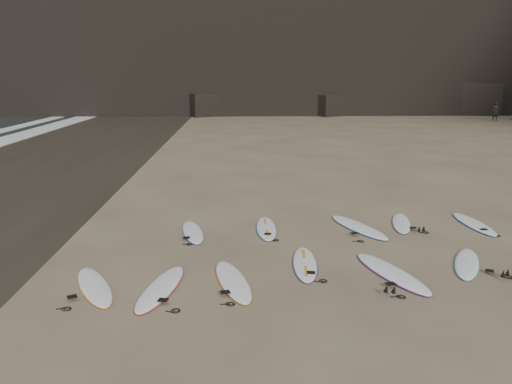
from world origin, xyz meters
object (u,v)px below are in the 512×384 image
at_px(surfboard_5, 193,232).
at_px(person_a, 496,111).
at_px(surfboard_4, 467,263).
at_px(surfboard_7, 359,227).
at_px(surfboard_8, 401,223).
at_px(surfboard_2, 305,263).
at_px(surfboard_9, 474,224).
at_px(surfboard_0, 161,288).
at_px(surfboard_11, 94,286).
at_px(surfboard_6, 266,228).
at_px(surfboard_1, 233,281).
at_px(surfboard_3, 392,273).

xyz_separation_m(surfboard_5, person_a, (27.47, 35.37, 0.91)).
relative_size(surfboard_4, surfboard_5, 1.01).
xyz_separation_m(surfboard_7, surfboard_8, (1.46, 0.39, -0.01)).
height_order(surfboard_2, surfboard_7, surfboard_7).
bearing_deg(surfboard_9, person_a, 59.57).
distance_m(surfboard_0, surfboard_4, 7.50).
bearing_deg(surfboard_7, surfboard_11, -171.32).
distance_m(surfboard_2, surfboard_5, 4.01).
height_order(surfboard_4, surfboard_8, surfboard_4).
height_order(surfboard_5, surfboard_6, surfboard_6).
relative_size(surfboard_7, surfboard_9, 1.10).
relative_size(surfboard_8, surfboard_9, 0.90).
height_order(surfboard_0, surfboard_5, surfboard_0).
height_order(surfboard_0, surfboard_7, surfboard_7).
height_order(surfboard_2, surfboard_9, surfboard_9).
height_order(surfboard_1, surfboard_8, surfboard_1).
xyz_separation_m(surfboard_8, surfboard_9, (2.25, -0.18, 0.00)).
bearing_deg(surfboard_9, surfboard_11, -160.27).
bearing_deg(surfboard_3, person_a, 41.12).
height_order(surfboard_5, person_a, person_a).
relative_size(surfboard_5, surfboard_7, 0.83).
height_order(surfboard_1, surfboard_11, surfboard_1).
xyz_separation_m(surfboard_6, person_a, (25.25, 35.09, 0.91)).
bearing_deg(surfboard_9, surfboard_5, -179.19).
bearing_deg(person_a, surfboard_1, -122.22).
xyz_separation_m(surfboard_3, surfboard_11, (-6.83, -0.47, -0.01)).
xyz_separation_m(surfboard_2, surfboard_5, (-2.99, 2.67, -0.00)).
height_order(surfboard_6, person_a, person_a).
xyz_separation_m(surfboard_9, surfboard_11, (-10.62, -4.28, -0.00)).
bearing_deg(surfboard_3, surfboard_4, -4.09).
bearing_deg(surfboard_5, surfboard_6, -4.30).
bearing_deg(surfboard_4, surfboard_5, -175.77).
height_order(surfboard_3, surfboard_5, surfboard_3).
xyz_separation_m(surfboard_7, person_a, (22.41, 35.11, 0.91)).
distance_m(surfboard_1, surfboard_7, 5.48).
xyz_separation_m(surfboard_6, surfboard_7, (2.84, -0.02, 0.01)).
relative_size(surfboard_2, surfboard_6, 0.99).
bearing_deg(surfboard_9, surfboard_4, -120.07).
xyz_separation_m(surfboard_0, surfboard_9, (9.13, 4.44, -0.00)).
xyz_separation_m(surfboard_3, surfboard_5, (-4.97, 3.34, -0.01)).
bearing_deg(person_a, surfboard_11, -125.09).
height_order(surfboard_6, surfboard_11, same).
bearing_deg(surfboard_2, surfboard_7, 59.62).
bearing_deg(surfboard_3, surfboard_2, 142.39).
relative_size(surfboard_1, surfboard_2, 1.05).
distance_m(surfboard_8, surfboard_9, 2.25).
relative_size(surfboard_0, surfboard_5, 1.11).
height_order(surfboard_6, surfboard_8, surfboard_6).
relative_size(surfboard_3, surfboard_11, 1.14).
bearing_deg(surfboard_4, surfboard_2, -155.97).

